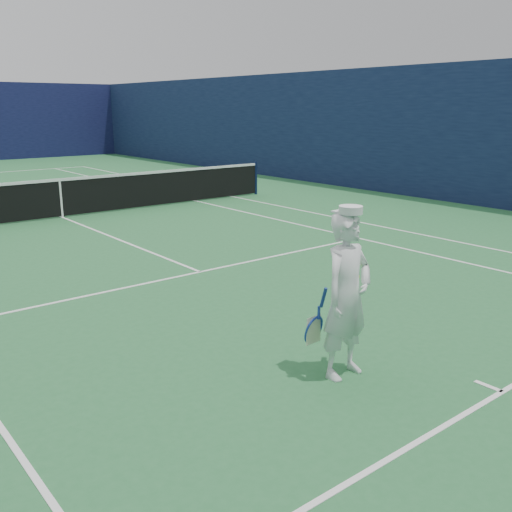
% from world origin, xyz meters
% --- Properties ---
extents(ground, '(80.00, 80.00, 0.00)m').
position_xyz_m(ground, '(0.00, 0.00, 0.00)').
color(ground, '#286938').
rests_on(ground, ground).
extents(court_markings, '(11.03, 23.83, 0.01)m').
position_xyz_m(court_markings, '(0.00, 0.00, 0.00)').
color(court_markings, white).
rests_on(court_markings, ground).
extents(windscreen_fence, '(20.12, 36.12, 4.00)m').
position_xyz_m(windscreen_fence, '(0.00, 0.00, 2.00)').
color(windscreen_fence, '#0F133A').
rests_on(windscreen_fence, ground).
extents(tennis_net, '(12.88, 0.09, 1.07)m').
position_xyz_m(tennis_net, '(0.00, 0.00, 0.55)').
color(tennis_net, '#141E4C').
rests_on(tennis_net, ground).
extents(tennis_player, '(0.78, 0.47, 1.82)m').
position_xyz_m(tennis_player, '(-0.94, -10.61, 0.89)').
color(tennis_player, white).
rests_on(tennis_player, ground).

